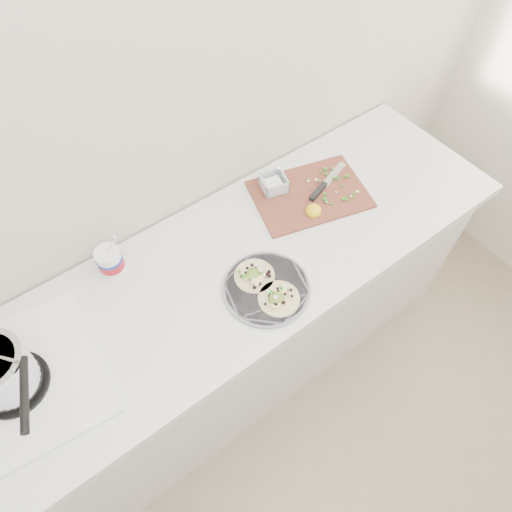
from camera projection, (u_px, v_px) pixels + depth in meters
counter at (211, 336)px, 1.94m from camera, size 2.44×0.66×0.90m
stove at (5, 377)px, 1.30m from camera, size 0.55×0.51×0.24m
taco_plate at (266, 287)px, 1.54m from camera, size 0.30×0.30×0.04m
tub at (110, 259)px, 1.55m from camera, size 0.09×0.09×0.20m
cutboard at (307, 191)px, 1.79m from camera, size 0.50×0.41×0.07m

